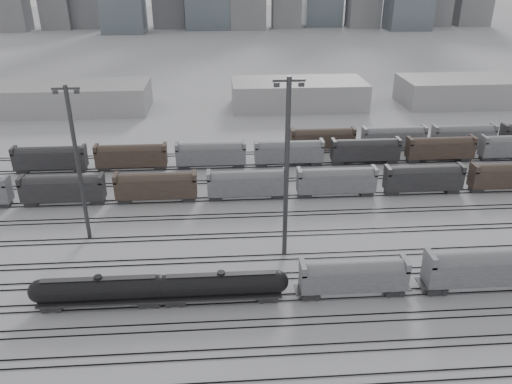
{
  "coord_description": "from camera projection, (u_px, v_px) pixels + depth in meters",
  "views": [
    {
      "loc": [
        -13.47,
        -53.38,
        41.7
      ],
      "look_at": [
        -7.78,
        26.23,
        4.0
      ],
      "focal_mm": 35.0,
      "sensor_mm": 36.0,
      "label": 1
    }
  ],
  "objects": [
    {
      "name": "warehouse_left",
      "position": [
        63.0,
        98.0,
        146.93
      ],
      "size": [
        50.0,
        18.0,
        8.0
      ],
      "primitive_type": "cube",
      "color": "#ACACAE",
      "rests_on": "ground"
    },
    {
      "name": "hopper_car_a",
      "position": [
        354.0,
        275.0,
        66.59
      ],
      "size": [
        14.49,
        2.88,
        5.18
      ],
      "color": "#252528",
      "rests_on": "ground"
    },
    {
      "name": "tracks",
      "position": [
        307.0,
        234.0,
        82.58
      ],
      "size": [
        220.0,
        71.5,
        0.16
      ],
      "color": "black",
      "rests_on": "ground"
    },
    {
      "name": "light_mast_c",
      "position": [
        287.0,
        167.0,
        71.05
      ],
      "size": [
        4.4,
        0.7,
        27.49
      ],
      "color": "#3B3B3D",
      "rests_on": "ground"
    },
    {
      "name": "hopper_car_b",
      "position": [
        486.0,
        267.0,
        67.56
      ],
      "size": [
        16.59,
        3.3,
        5.93
      ],
      "color": "#252528",
      "rests_on": "ground"
    },
    {
      "name": "warehouse_mid",
      "position": [
        298.0,
        94.0,
        151.44
      ],
      "size": [
        40.0,
        18.0,
        8.0
      ],
      "primitive_type": "cube",
      "color": "#ACACAE",
      "rests_on": "ground"
    },
    {
      "name": "bg_string_far",
      "position": [
        429.0,
        138.0,
        118.43
      ],
      "size": [
        66.0,
        3.0,
        5.6
      ],
      "color": "#4C3A30",
      "rests_on": "ground"
    },
    {
      "name": "warehouse_right",
      "position": [
        458.0,
        91.0,
        154.67
      ],
      "size": [
        35.0,
        18.0,
        8.0
      ],
      "primitive_type": "cube",
      "color": "#ACACAE",
      "rests_on": "ground"
    },
    {
      "name": "tank_car_b",
      "position": [
        222.0,
        285.0,
        65.73
      ],
      "size": [
        17.8,
        2.97,
        4.4
      ],
      "color": "#252528",
      "rests_on": "ground"
    },
    {
      "name": "tank_car_a",
      "position": [
        100.0,
        290.0,
        64.69
      ],
      "size": [
        18.14,
        3.02,
        4.48
      ],
      "color": "#252528",
      "rests_on": "ground"
    },
    {
      "name": "bg_string_near",
      "position": [
        336.0,
        182.0,
        95.01
      ],
      "size": [
        151.0,
        3.0,
        5.6
      ],
      "color": "gray",
      "rests_on": "ground"
    },
    {
      "name": "light_mast_b",
      "position": [
        78.0,
        162.0,
        76.25
      ],
      "size": [
        4.02,
        0.64,
        25.13
      ],
      "color": "#3B3B3D",
      "rests_on": "ground"
    },
    {
      "name": "ground",
      "position": [
        328.0,
        300.0,
        66.83
      ],
      "size": [
        900.0,
        900.0,
        0.0
      ],
      "primitive_type": "plane",
      "color": "silver",
      "rests_on": "ground"
    },
    {
      "name": "bg_string_mid",
      "position": [
        365.0,
        151.0,
        110.08
      ],
      "size": [
        151.0,
        3.0,
        5.6
      ],
      "color": "#252528",
      "rests_on": "ground"
    }
  ]
}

